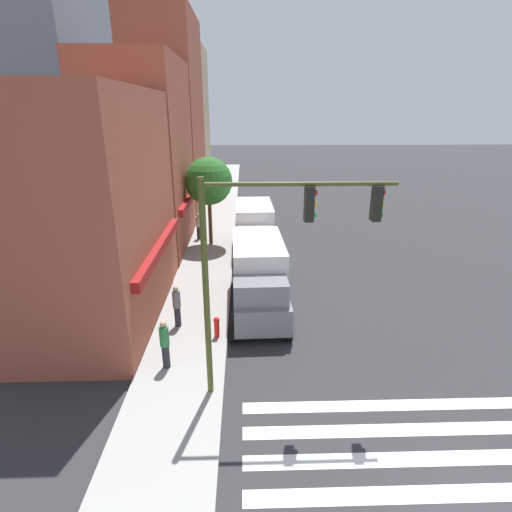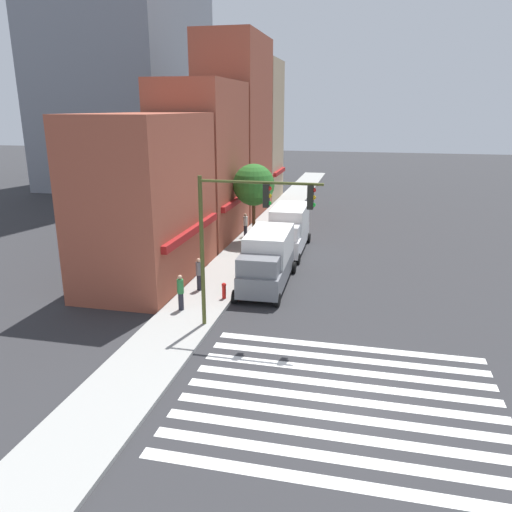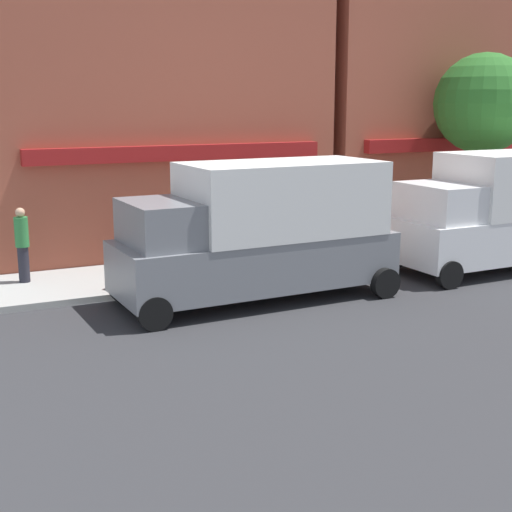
% 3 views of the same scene
% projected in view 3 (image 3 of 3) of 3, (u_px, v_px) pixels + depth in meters
% --- Properties ---
extents(box_truck_grey, '(6.26, 2.42, 3.04)m').
position_uv_depth(box_truck_grey, '(260.00, 229.00, 15.57)').
color(box_truck_grey, slate).
rests_on(box_truck_grey, ground_plane).
extents(box_truck_white, '(6.23, 2.42, 3.04)m').
position_uv_depth(box_truck_white, '(507.00, 208.00, 18.62)').
color(box_truck_white, white).
rests_on(box_truck_white, ground_plane).
extents(pedestrian_green_top, '(0.32, 0.32, 1.77)m').
position_uv_depth(pedestrian_green_top, '(22.00, 244.00, 16.65)').
color(pedestrian_green_top, '#23232D').
rests_on(pedestrian_green_top, sidewalk_left).
extents(pedestrian_grey_coat, '(0.32, 0.32, 1.77)m').
position_uv_depth(pedestrian_grey_coat, '(137.00, 234.00, 17.86)').
color(pedestrian_grey_coat, '#23232D').
rests_on(pedestrian_grey_coat, sidewalk_left).
extents(pedestrian_white_shirt, '(0.32, 0.32, 1.77)m').
position_uv_depth(pedestrian_white_shirt, '(484.00, 204.00, 23.15)').
color(pedestrian_white_shirt, '#23232D').
rests_on(pedestrian_white_shirt, sidewalk_left).
extents(fire_hydrant, '(0.24, 0.24, 0.84)m').
position_uv_depth(fire_hydrant, '(121.00, 269.00, 16.14)').
color(fire_hydrant, red).
rests_on(fire_hydrant, sidewalk_left).
extents(street_tree, '(2.96, 2.96, 5.60)m').
position_uv_depth(street_tree, '(484.00, 104.00, 21.19)').
color(street_tree, brown).
rests_on(street_tree, sidewalk_left).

